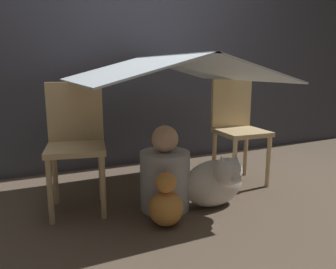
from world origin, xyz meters
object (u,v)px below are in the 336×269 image
at_px(chair_left, 76,140).
at_px(dog, 216,181).
at_px(chair_right, 237,126).
at_px(person_front, 165,176).

height_order(chair_left, dog, chair_left).
relative_size(chair_right, dog, 1.90).
relative_size(chair_left, chair_right, 1.00).
distance_m(chair_left, person_front, 0.65).
xyz_separation_m(chair_right, person_front, (-0.78, -0.27, -0.25)).
distance_m(person_front, dog, 0.35).
xyz_separation_m(person_front, dog, (0.32, -0.14, -0.04)).
relative_size(chair_right, person_front, 1.48).
relative_size(chair_left, dog, 1.90).
relative_size(chair_left, person_front, 1.48).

